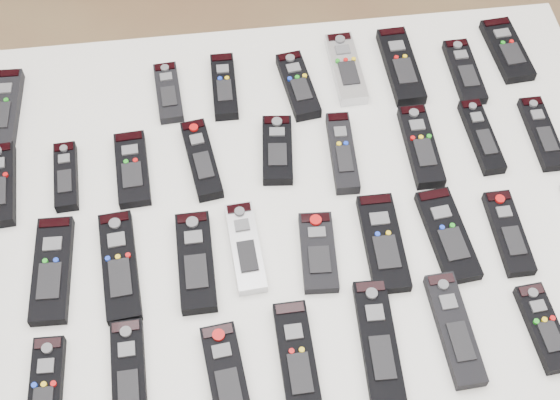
{
  "coord_description": "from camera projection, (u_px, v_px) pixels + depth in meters",
  "views": [
    {
      "loc": [
        -0.18,
        -0.7,
        1.92
      ],
      "look_at": [
        -0.09,
        0.03,
        0.8
      ],
      "focal_mm": 50.0,
      "sensor_mm": 36.0,
      "label": 1
    }
  ],
  "objects": [
    {
      "name": "remote_30",
      "position": [
        226.0,
        376.0,
        1.18
      ],
      "size": [
        0.07,
        0.17,
        0.02
      ],
      "primitive_type": "cube",
      "rotation": [
        0.0,
        0.0,
        0.1
      ],
      "color": "black",
      "rests_on": "table"
    },
    {
      "name": "remote_7",
      "position": [
        507.0,
        50.0,
        1.55
      ],
      "size": [
        0.07,
        0.16,
        0.02
      ],
      "primitive_type": "cube",
      "rotation": [
        0.0,
        0.0,
        0.08
      ],
      "color": "black",
      "rests_on": "table"
    },
    {
      "name": "remote_25",
      "position": [
        508.0,
        233.0,
        1.32
      ],
      "size": [
        0.05,
        0.16,
        0.02
      ],
      "primitive_type": "cube",
      "rotation": [
        0.0,
        0.0,
        0.01
      ],
      "color": "black",
      "rests_on": "table"
    },
    {
      "name": "remote_33",
      "position": [
        454.0,
        329.0,
        1.22
      ],
      "size": [
        0.06,
        0.19,
        0.02
      ],
      "primitive_type": "cube",
      "rotation": [
        0.0,
        0.0,
        0.05
      ],
      "color": "black",
      "rests_on": "table"
    },
    {
      "name": "remote_15",
      "position": [
        481.0,
        136.0,
        1.43
      ],
      "size": [
        0.05,
        0.16,
        0.02
      ],
      "primitive_type": "cube",
      "rotation": [
        0.0,
        0.0,
        0.05
      ],
      "color": "black",
      "rests_on": "table"
    },
    {
      "name": "remote_29",
      "position": [
        129.0,
        377.0,
        1.18
      ],
      "size": [
        0.05,
        0.18,
        0.02
      ],
      "primitive_type": "cube",
      "rotation": [
        0.0,
        0.0,
        0.03
      ],
      "color": "black",
      "rests_on": "table"
    },
    {
      "name": "remote_23",
      "position": [
        383.0,
        243.0,
        1.31
      ],
      "size": [
        0.06,
        0.18,
        0.02
      ],
      "primitive_type": "cube",
      "rotation": [
        0.0,
        0.0,
        -0.01
      ],
      "color": "black",
      "rests_on": "table"
    },
    {
      "name": "ground",
      "position": [
        315.0,
        378.0,
        2.0
      ],
      "size": [
        4.0,
        4.0,
        0.0
      ],
      "primitive_type": "plane",
      "color": "#92654A",
      "rests_on": "ground"
    },
    {
      "name": "remote_20",
      "position": [
        196.0,
        262.0,
        1.29
      ],
      "size": [
        0.06,
        0.18,
        0.02
      ],
      "primitive_type": "cube",
      "rotation": [
        0.0,
        0.0,
        0.01
      ],
      "color": "black",
      "rests_on": "table"
    },
    {
      "name": "remote_34",
      "position": [
        544.0,
        328.0,
        1.22
      ],
      "size": [
        0.06,
        0.15,
        0.02
      ],
      "primitive_type": "cube",
      "rotation": [
        0.0,
        0.0,
        0.08
      ],
      "color": "black",
      "rests_on": "table"
    },
    {
      "name": "remote_1",
      "position": [
        168.0,
        93.0,
        1.49
      ],
      "size": [
        0.05,
        0.14,
        0.02
      ],
      "primitive_type": "cube",
      "rotation": [
        0.0,
        0.0,
        0.06
      ],
      "color": "black",
      "rests_on": "table"
    },
    {
      "name": "remote_4",
      "position": [
        346.0,
        69.0,
        1.52
      ],
      "size": [
        0.06,
        0.17,
        0.02
      ],
      "primitive_type": "cube",
      "rotation": [
        0.0,
        0.0,
        0.03
      ],
      "color": "#B7B7BC",
      "rests_on": "table"
    },
    {
      "name": "remote_0",
      "position": [
        3.0,
        109.0,
        1.47
      ],
      "size": [
        0.06,
        0.18,
        0.02
      ],
      "primitive_type": "cube",
      "rotation": [
        0.0,
        0.0,
        -0.04
      ],
      "color": "black",
      "rests_on": "table"
    },
    {
      "name": "remote_6",
      "position": [
        464.0,
        72.0,
        1.52
      ],
      "size": [
        0.05,
        0.16,
        0.02
      ],
      "primitive_type": "cube",
      "rotation": [
        0.0,
        0.0,
        0.02
      ],
      "color": "black",
      "rests_on": "table"
    },
    {
      "name": "remote_11",
      "position": [
        202.0,
        160.0,
        1.4
      ],
      "size": [
        0.07,
        0.17,
        0.02
      ],
      "primitive_type": "cube",
      "rotation": [
        0.0,
        0.0,
        0.14
      ],
      "color": "black",
      "rests_on": "table"
    },
    {
      "name": "remote_31",
      "position": [
        297.0,
        360.0,
        1.19
      ],
      "size": [
        0.06,
        0.19,
        0.02
      ],
      "primitive_type": "cube",
      "rotation": [
        0.0,
        0.0,
        0.02
      ],
      "color": "black",
      "rests_on": "table"
    },
    {
      "name": "remote_9",
      "position": [
        66.0,
        176.0,
        1.38
      ],
      "size": [
        0.05,
        0.14,
        0.02
      ],
      "primitive_type": "cube",
      "rotation": [
        0.0,
        0.0,
        0.05
      ],
      "color": "black",
      "rests_on": "table"
    },
    {
      "name": "remote_2",
      "position": [
        224.0,
        86.0,
        1.5
      ],
      "size": [
        0.05,
        0.15,
        0.02
      ],
      "primitive_type": "cube",
      "rotation": [
        0.0,
        0.0,
        -0.01
      ],
      "color": "black",
      "rests_on": "table"
    },
    {
      "name": "remote_28",
      "position": [
        46.0,
        393.0,
        1.16
      ],
      "size": [
        0.05,
        0.18,
        0.02
      ],
      "primitive_type": "cube",
      "rotation": [
        0.0,
        0.0,
        -0.04
      ],
      "color": "black",
      "rests_on": "table"
    },
    {
      "name": "table",
      "position": [
        280.0,
        224.0,
        1.41
      ],
      "size": [
        1.25,
        0.88,
        0.78
      ],
      "color": "white",
      "rests_on": "ground"
    },
    {
      "name": "remote_12",
      "position": [
        277.0,
        150.0,
        1.41
      ],
      "size": [
        0.07,
        0.15,
        0.02
      ],
      "primitive_type": "cube",
      "rotation": [
        0.0,
        0.0,
        -0.1
      ],
      "color": "black",
      "rests_on": "table"
    },
    {
      "name": "remote_24",
      "position": [
        448.0,
        235.0,
        1.32
      ],
      "size": [
        0.08,
        0.18,
        0.02
      ],
      "primitive_type": "cube",
      "rotation": [
        0.0,
        0.0,
        0.1
      ],
      "color": "black",
      "rests_on": "table"
    },
    {
      "name": "remote_13",
      "position": [
        342.0,
        153.0,
        1.41
      ],
      "size": [
        0.05,
        0.17,
        0.02
      ],
      "primitive_type": "cube",
      "rotation": [
        0.0,
        0.0,
        -0.04
      ],
      "color": "black",
      "rests_on": "table"
    },
    {
      "name": "remote_10",
      "position": [
        132.0,
        169.0,
        1.39
      ],
      "size": [
        0.06,
        0.16,
        0.02
      ],
      "primitive_type": "cube",
      "rotation": [
        0.0,
        0.0,
        0.05
      ],
      "color": "black",
      "rests_on": "table"
    },
    {
      "name": "remote_18",
      "position": [
        52.0,
        270.0,
        1.28
      ],
      "size": [
        0.07,
        0.19,
        0.02
      ],
      "primitive_type": "cube",
      "rotation": [
        0.0,
        0.0,
        -0.04
      ],
      "color": "black",
      "rests_on": "table"
    },
    {
      "name": "remote_16",
      "position": [
        542.0,
        133.0,
        1.44
      ],
      "size": [
        0.04,
        0.16,
        0.02
      ],
      "primitive_type": "cube",
      "rotation": [
        0.0,
        0.0,
        0.01
      ],
      "color": "black",
      "rests_on": "table"
    },
    {
      "name": "remote_14",
      "position": [
        421.0,
        146.0,
        1.42
      ],
      "size": [
        0.05,
        0.18,
        0.02
      ],
      "primitive_type": "cube",
      "rotation": [
        0.0,
        0.0,
        0.0
      ],
      "color": "black",
      "rests_on": "table"
    },
    {
      "name": "remote_32",
      "position": [
        379.0,
        343.0,
        1.21
      ],
      "size": [
        0.06,
        0.21,
        0.02
      ],
      "primitive_type": "cube",
      "rotation": [
        0.0,
        0.0,
        -0.03
      ],
      "color": "black",
      "rests_on": "table"
    },
    {
      "name": "remote_3",
      "position": [
        298.0,
        86.0,
        1.5
      ],
      "size": [
        0.07,
        0.16,
        0.02
      ],
      "primitive_type": "cube",
      "rotation": [
        0.0,
        0.0,
        0.13
      ],
      "color": "black",
      "rests_on": "table"
    },
    {
      "name": "remote_19",
      "position": [
        120.0,
        266.0,
        1.28
      ],
      "size": [
        0.07,
        0.2,
        0.02
      ],
      "primitive_type": "cube",
      "rotation": [
        0.0,
        0.0,
        0.08
      ],
      "color": "black",
      "rests_on": "table"
    },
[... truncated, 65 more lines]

